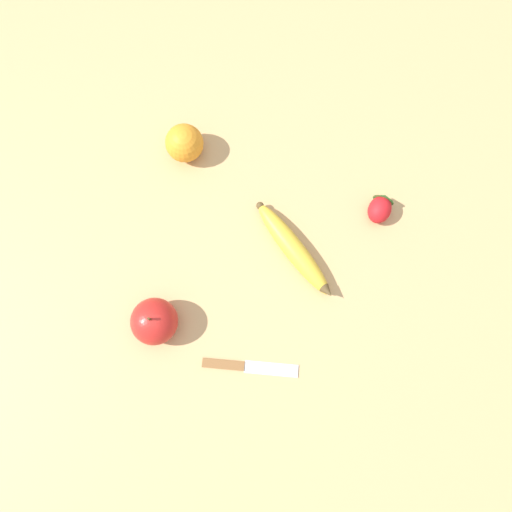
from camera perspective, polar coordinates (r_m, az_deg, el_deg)
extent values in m
plane|color=tan|center=(0.91, 2.16, -4.45)|extent=(3.00, 3.00, 0.00)
ellipsoid|color=gold|center=(0.91, 4.58, 0.78)|extent=(0.18, 0.17, 0.04)
cone|color=brown|center=(0.90, 8.50, -4.15)|extent=(0.03, 0.03, 0.03)
sphere|color=brown|center=(0.93, 0.76, 5.71)|extent=(0.01, 0.01, 0.01)
sphere|color=orange|center=(0.97, -7.90, 12.61)|extent=(0.07, 0.07, 0.07)
ellipsoid|color=red|center=(0.96, 14.22, 5.09)|extent=(0.05, 0.06, 0.04)
cone|color=#3D8438|center=(0.97, 14.72, 6.41)|extent=(0.04, 0.02, 0.04)
ellipsoid|color=red|center=(0.89, -11.24, -7.41)|extent=(0.08, 0.08, 0.07)
cylinder|color=#4C3319|center=(0.84, -11.80, -7.13)|extent=(0.00, 0.00, 0.01)
cube|color=silver|center=(0.90, 2.06, -12.84)|extent=(0.10, 0.03, 0.00)
cube|color=brown|center=(0.90, -3.46, -12.33)|extent=(0.08, 0.03, 0.01)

